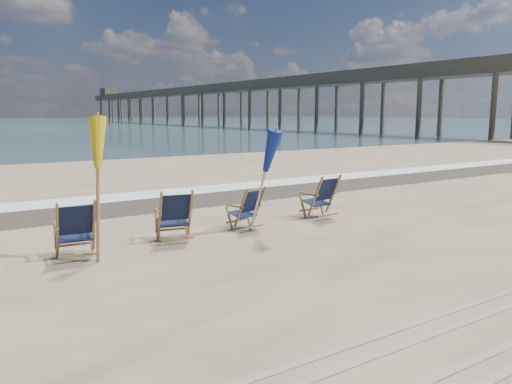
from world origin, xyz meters
TOP-DOWN VIEW (x-y plane):
  - surf_foam at (0.00, 8.30)m, footprint 200.00×1.40m
  - wet_sand_strip at (0.00, 6.80)m, footprint 200.00×2.60m
  - tire_tracks at (0.00, -2.80)m, footprint 80.00×1.30m
  - beach_chair_0 at (-3.02, 2.52)m, footprint 0.72×0.79m
  - beach_chair_1 at (-1.20, 2.63)m, footprint 0.79×0.85m
  - beach_chair_2 at (0.49, 2.84)m, footprint 0.70×0.76m
  - beach_chair_3 at (2.54, 2.82)m, footprint 0.71×0.79m
  - umbrella_yellow at (-2.96, 2.38)m, footprint 0.30×0.30m
  - umbrella_blue at (0.30, 2.46)m, footprint 0.30×0.30m
  - fishing_pier at (38.00, 74.00)m, footprint 4.40×140.00m

SIDE VIEW (x-z plane):
  - wet_sand_strip at x=0.00m, z-range 0.00..0.00m
  - surf_foam at x=0.00m, z-range 0.00..0.01m
  - tire_tracks at x=0.00m, z-range 0.00..0.01m
  - beach_chair_2 at x=0.49m, z-range 0.00..0.91m
  - beach_chair_1 at x=-1.20m, z-range 0.00..1.02m
  - beach_chair_0 at x=-3.02m, z-range 0.00..1.02m
  - beach_chair_3 at x=2.54m, z-range 0.00..1.03m
  - umbrella_blue at x=0.30m, z-range 0.56..2.71m
  - umbrella_yellow at x=-2.96m, z-range 0.64..3.00m
  - fishing_pier at x=38.00m, z-range 0.00..9.30m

